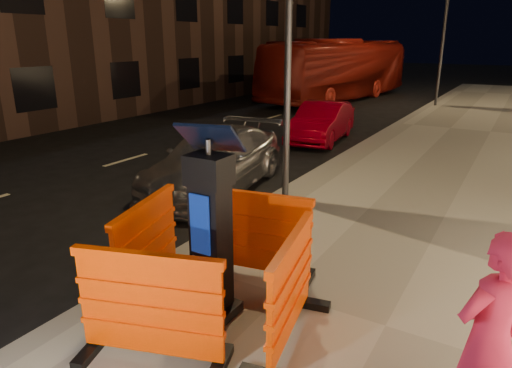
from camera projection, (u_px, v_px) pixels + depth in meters
The scene contains 14 objects.
ground_plane at pixel (170, 269), 6.35m from camera, with size 120.00×120.00×0.00m, color black.
sidewalk at pixel (385, 332), 4.87m from camera, with size 6.00×60.00×0.15m, color gray.
kerb at pixel (170, 264), 6.33m from camera, with size 0.30×60.00×0.15m, color slate.
parking_kiosk at pixel (211, 228), 4.79m from camera, with size 0.64×0.64×2.02m, color black.
barrier_front at pixel (150, 309), 4.15m from camera, with size 1.45×0.60×1.13m, color #F03E00.
barrier_back at pixel (257, 235), 5.70m from camera, with size 1.45×0.60×1.13m, color #F03E00.
barrier_kerbside at pixel (147, 247), 5.39m from camera, with size 1.45×0.60×1.13m, color #F03E00.
barrier_bldgside at pixel (291, 290), 4.46m from camera, with size 1.45×0.60×1.13m, color #F03E00.
car_silver at pixel (216, 189), 9.76m from camera, with size 1.75×4.31×1.25m, color #A8A8AD.
car_red at pixel (321, 141), 14.32m from camera, with size 1.27×3.63×1.20m, color maroon.
bus_doubledecker at pixel (337, 100), 24.02m from camera, with size 2.58×11.02×3.07m, color maroon.
man at pixel (489, 341), 3.26m from camera, with size 0.62×0.41×1.70m, color #BE1E48.
street_lamp_mid at pixel (288, 33), 7.73m from camera, with size 0.12×0.12×6.00m, color #3F3F44.
street_lamp_far at pixel (443, 37), 20.00m from camera, with size 0.12×0.12×6.00m, color #3F3F44.
Camera 1 is at (3.95, -4.27, 3.06)m, focal length 32.00 mm.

